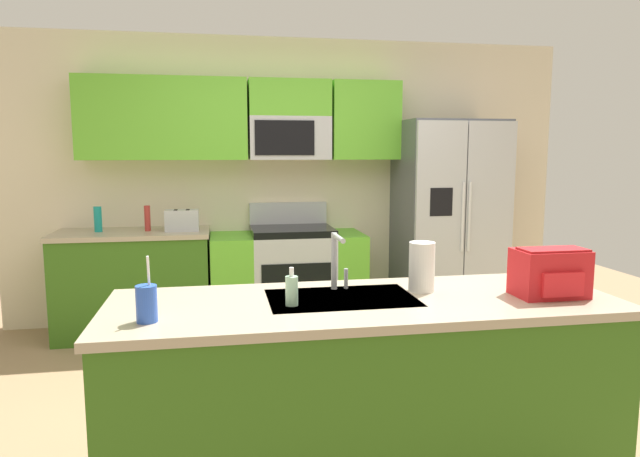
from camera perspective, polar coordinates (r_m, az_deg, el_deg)
ground_plane at (r=3.61m, az=1.99°, el=-18.08°), size 9.00×9.00×0.00m
kitchen_wall_unit at (r=5.29m, az=-4.28°, el=6.65°), size 5.20×0.43×2.60m
back_counter at (r=5.15m, az=-18.16°, el=-5.21°), size 1.29×0.63×0.90m
range_oven at (r=5.14m, az=-3.23°, el=-4.95°), size 1.36×0.61×1.10m
refrigerator at (r=5.37m, az=12.76°, el=0.64°), size 0.90×0.76×1.85m
island_counter at (r=2.77m, az=4.44°, el=-16.08°), size 2.33×0.81×0.90m
toaster at (r=4.97m, az=-13.71°, el=0.81°), size 0.28×0.16×0.18m
pepper_mill at (r=5.04m, az=-16.97°, el=0.99°), size 0.05×0.05×0.22m
bottle_teal at (r=5.12m, az=-21.44°, el=0.88°), size 0.06×0.06×0.21m
sink_faucet at (r=2.75m, az=1.67°, el=-2.83°), size 0.09×0.21×0.28m
drink_cup_blue at (r=2.36m, az=-17.04°, el=-7.21°), size 0.08×0.08×0.27m
soap_dispenser at (r=2.50m, az=-2.87°, el=-6.22°), size 0.06×0.06×0.17m
paper_towel_roll at (r=2.78m, az=10.19°, el=-3.81°), size 0.12×0.12×0.24m
backpack at (r=2.85m, az=22.14°, el=-4.05°), size 0.32×0.22×0.23m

